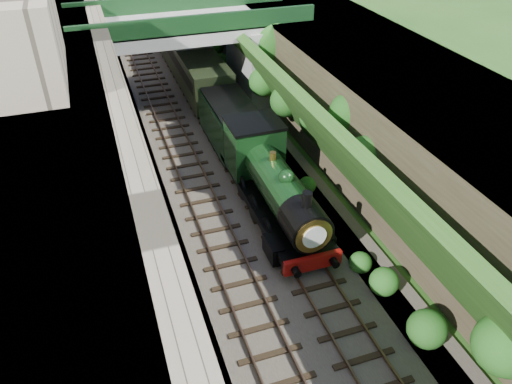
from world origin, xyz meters
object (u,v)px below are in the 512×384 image
at_px(locomotive, 273,185).
at_px(tender, 232,127).
at_px(tree, 271,42).
at_px(road_bridge, 197,50).

xyz_separation_m(locomotive, tender, (-0.00, 7.36, -0.27)).
relative_size(locomotive, tender, 1.70).
height_order(locomotive, tender, locomotive).
xyz_separation_m(tree, tender, (-4.71, -5.76, -3.03)).
height_order(tree, locomotive, tree).
xyz_separation_m(road_bridge, locomotive, (0.26, -14.96, -2.18)).
distance_m(tree, locomotive, 14.22).
relative_size(road_bridge, locomotive, 1.56).
xyz_separation_m(road_bridge, tree, (4.97, -1.83, 0.57)).
distance_m(road_bridge, tree, 5.33).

